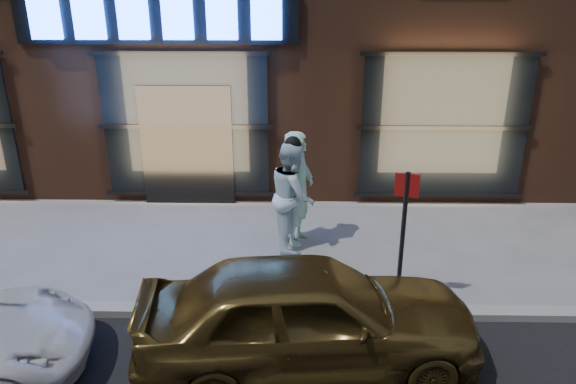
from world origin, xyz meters
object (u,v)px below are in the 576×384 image
object	(u,v)px
man_cap	(293,195)
gold_sedan	(308,315)
sign_post	(403,228)
man_bowtie	(299,188)

from	to	relation	value
man_cap	gold_sedan	xyz separation A→B (m)	(0.21, -3.06, -0.25)
man_cap	sign_post	distance (m)	2.37
gold_sedan	sign_post	world-z (taller)	sign_post
man_bowtie	sign_post	size ratio (longest dim) A/B	0.98
sign_post	gold_sedan	bearing A→B (deg)	-122.74
man_bowtie	man_cap	world-z (taller)	man_bowtie
sign_post	man_bowtie	bearing A→B (deg)	139.17
man_cap	gold_sedan	distance (m)	3.07
gold_sedan	sign_post	size ratio (longest dim) A/B	2.00
man_cap	sign_post	size ratio (longest dim) A/B	0.92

